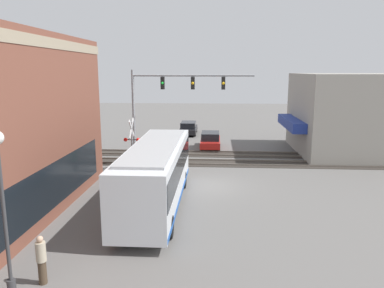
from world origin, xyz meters
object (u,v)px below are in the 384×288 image
at_px(city_bus, 156,173).
at_px(parked_car_black, 189,128).
at_px(streetlamp, 3,200).
at_px(parked_car_red, 210,141).
at_px(pedestrian_by_lamp, 41,260).
at_px(crossing_signal, 132,140).
at_px(pedestrian_at_crossing, 138,161).

bearing_deg(city_bus, parked_car_black, -0.00).
relative_size(streetlamp, parked_car_red, 1.23).
bearing_deg(pedestrian_by_lamp, streetlamp, 131.30).
distance_m(crossing_signal, streetlamp, 15.32).
height_order(parked_car_red, parked_car_black, parked_car_red).
bearing_deg(pedestrian_by_lamp, parked_car_red, -12.98).
bearing_deg(parked_car_red, city_bus, 170.50).
bearing_deg(parked_car_black, city_bus, 180.00).
bearing_deg(pedestrian_by_lamp, parked_car_black, -5.09).
xyz_separation_m(crossing_signal, pedestrian_at_crossing, (-0.48, -0.48, -1.44)).
bearing_deg(parked_car_black, parked_car_red, -160.94).
distance_m(parked_car_black, pedestrian_by_lamp, 30.76).
xyz_separation_m(city_bus, crossing_signal, (7.06, 2.88, 0.42)).
distance_m(crossing_signal, parked_car_red, 10.22).
bearing_deg(city_bus, parked_car_red, -9.50).
relative_size(parked_car_black, pedestrian_by_lamp, 2.68).
xyz_separation_m(streetlamp, pedestrian_at_crossing, (14.80, -1.07, -2.35)).
bearing_deg(pedestrian_by_lamp, city_bus, -19.83).
bearing_deg(parked_car_red, pedestrian_at_crossing, 150.86).
distance_m(city_bus, parked_car_black, 23.10).
bearing_deg(parked_car_black, streetlamp, 173.67).
xyz_separation_m(crossing_signal, parked_car_red, (8.48, -5.48, -1.60)).
distance_m(city_bus, parked_car_red, 15.80).
bearing_deg(streetlamp, parked_car_black, -6.33).
bearing_deg(pedestrian_at_crossing, streetlamp, 175.86).
xyz_separation_m(parked_car_red, pedestrian_at_crossing, (-8.96, 5.00, 0.16)).
bearing_deg(crossing_signal, parked_car_red, -32.87).
bearing_deg(crossing_signal, pedestrian_at_crossing, -134.91).
relative_size(streetlamp, parked_car_black, 1.16).
distance_m(crossing_signal, pedestrian_by_lamp, 14.70).
height_order(streetlamp, pedestrian_at_crossing, streetlamp).
bearing_deg(streetlamp, pedestrian_by_lamp, -48.70).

